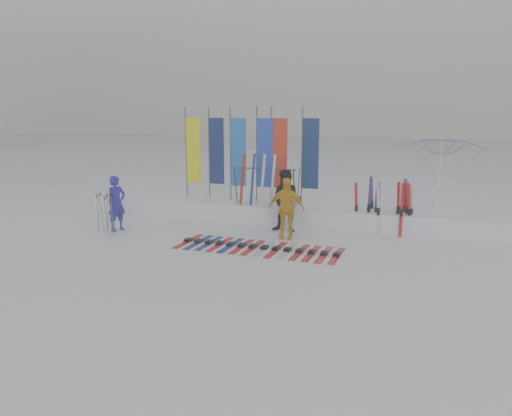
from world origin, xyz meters
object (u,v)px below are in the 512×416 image
at_px(ski_rack, 267,181).
at_px(person_black, 287,201).
at_px(person_blue, 117,203).
at_px(person_yellow, 286,208).
at_px(tent_canopy, 438,179).
at_px(ski_row, 258,247).

bearing_deg(ski_rack, person_black, -45.72).
xyz_separation_m(person_blue, person_yellow, (5.16, 0.85, 0.04)).
relative_size(tent_canopy, ski_row, 0.73).
xyz_separation_m(person_black, person_yellow, (0.21, -0.78, -0.07)).
distance_m(person_black, ski_row, 2.29).
height_order(person_black, ski_row, person_black).
xyz_separation_m(person_yellow, ski_rack, (-1.19, 1.79, 0.50)).
bearing_deg(person_blue, ski_rack, -37.09).
xyz_separation_m(person_blue, tent_canopy, (9.23, 4.44, 0.60)).
height_order(person_yellow, ski_row, person_yellow).
bearing_deg(person_black, ski_rack, 135.16).
bearing_deg(tent_canopy, ski_row, -132.07).
bearing_deg(person_blue, person_black, -52.43).
bearing_deg(person_yellow, ski_rack, 115.31).
bearing_deg(person_black, person_yellow, -73.76).
xyz_separation_m(tent_canopy, ski_rack, (-5.26, -1.81, -0.07)).
distance_m(person_yellow, tent_canopy, 5.46).
bearing_deg(tent_canopy, person_blue, -154.29).
bearing_deg(tent_canopy, ski_rack, -161.06).
relative_size(ski_row, ski_rack, 2.16).
bearing_deg(person_yellow, tent_canopy, 33.00).
height_order(person_yellow, ski_rack, ski_rack).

